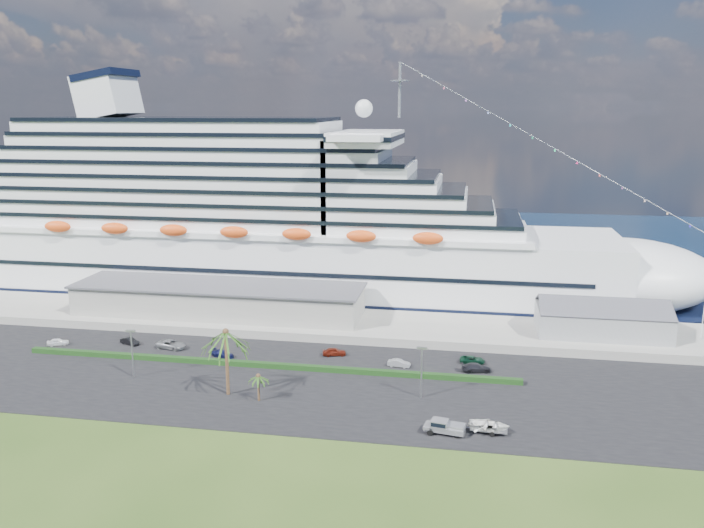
% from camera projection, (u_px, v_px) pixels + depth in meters
% --- Properties ---
extents(ground, '(420.00, 420.00, 0.00)m').
position_uv_depth(ground, '(283.00, 410.00, 102.40)').
color(ground, '#2C4517').
rests_on(ground, ground).
extents(asphalt_lot, '(140.00, 38.00, 0.12)m').
position_uv_depth(asphalt_lot, '(301.00, 382.00, 112.95)').
color(asphalt_lot, black).
rests_on(asphalt_lot, ground).
extents(wharf, '(240.00, 20.00, 1.80)m').
position_uv_depth(wharf, '(335.00, 324.00, 140.61)').
color(wharf, gray).
rests_on(wharf, ground).
extents(water, '(420.00, 160.00, 0.02)m').
position_uv_depth(water, '(388.00, 244.00, 227.24)').
color(water, black).
rests_on(water, ground).
extents(cruise_ship, '(191.00, 38.00, 54.00)m').
position_uv_depth(cruise_ship, '(266.00, 225.00, 163.77)').
color(cruise_ship, silver).
rests_on(cruise_ship, ground).
extents(terminal_building, '(61.00, 15.00, 6.30)m').
position_uv_depth(terminal_building, '(219.00, 299.00, 143.90)').
color(terminal_building, gray).
rests_on(terminal_building, wharf).
extents(port_shed, '(24.00, 12.31, 7.37)m').
position_uv_depth(port_shed, '(601.00, 321.00, 131.08)').
color(port_shed, gray).
rests_on(port_shed, wharf).
extents(hedge, '(88.00, 1.10, 0.90)m').
position_uv_depth(hedge, '(263.00, 365.00, 118.98)').
color(hedge, black).
rests_on(hedge, asphalt_lot).
extents(lamp_post_left, '(1.60, 0.35, 8.27)m').
position_uv_depth(lamp_post_left, '(132.00, 347.00, 113.60)').
color(lamp_post_left, gray).
rests_on(lamp_post_left, asphalt_lot).
extents(lamp_post_right, '(1.60, 0.35, 8.27)m').
position_uv_depth(lamp_post_right, '(422.00, 366.00, 105.52)').
color(lamp_post_right, gray).
rests_on(lamp_post_right, asphalt_lot).
extents(palm_tall, '(8.82, 8.82, 11.13)m').
position_uv_depth(palm_tall, '(226.00, 339.00, 105.87)').
color(palm_tall, '#47301E').
rests_on(palm_tall, ground).
extents(palm_short, '(3.53, 3.53, 4.56)m').
position_uv_depth(palm_short, '(258.00, 379.00, 104.74)').
color(palm_short, '#47301E').
rests_on(palm_short, ground).
extents(parked_car_0, '(4.18, 3.02, 1.32)m').
position_uv_depth(parked_car_0, '(58.00, 342.00, 129.99)').
color(parked_car_0, white).
rests_on(parked_car_0, asphalt_lot).
extents(parked_car_1, '(4.22, 2.75, 1.31)m').
position_uv_depth(parked_car_1, '(130.00, 341.00, 130.43)').
color(parked_car_1, black).
rests_on(parked_car_1, asphalt_lot).
extents(parked_car_2, '(5.98, 3.48, 1.57)m').
position_uv_depth(parked_car_2, '(171.00, 344.00, 128.26)').
color(parked_car_2, gray).
rests_on(parked_car_2, asphalt_lot).
extents(parked_car_3, '(4.75, 3.29, 1.28)m').
position_uv_depth(parked_car_3, '(223.00, 354.00, 123.84)').
color(parked_car_3, '#131845').
rests_on(parked_car_3, asphalt_lot).
extents(parked_car_4, '(4.56, 2.81, 1.45)m').
position_uv_depth(parked_car_4, '(334.00, 352.00, 124.59)').
color(parked_car_4, '#64190D').
rests_on(parked_car_4, asphalt_lot).
extents(parked_car_5, '(4.05, 1.80, 1.29)m').
position_uv_depth(parked_car_5, '(399.00, 363.00, 119.21)').
color(parked_car_5, '#9EA0A5').
rests_on(parked_car_5, asphalt_lot).
extents(parked_car_6, '(4.43, 2.07, 1.23)m').
position_uv_depth(parked_car_6, '(472.00, 360.00, 120.97)').
color(parked_car_6, '#0D3522').
rests_on(parked_car_6, asphalt_lot).
extents(parked_car_7, '(5.34, 3.00, 1.46)m').
position_uv_depth(parked_car_7, '(476.00, 368.00, 116.92)').
color(parked_car_7, black).
rests_on(parked_car_7, asphalt_lot).
extents(pickup_truck, '(5.89, 2.94, 1.98)m').
position_uv_depth(pickup_truck, '(444.00, 426.00, 94.60)').
color(pickup_truck, black).
rests_on(pickup_truck, asphalt_lot).
extents(boat_trailer, '(6.45, 4.38, 1.83)m').
position_uv_depth(boat_trailer, '(489.00, 425.00, 94.63)').
color(boat_trailer, gray).
rests_on(boat_trailer, asphalt_lot).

